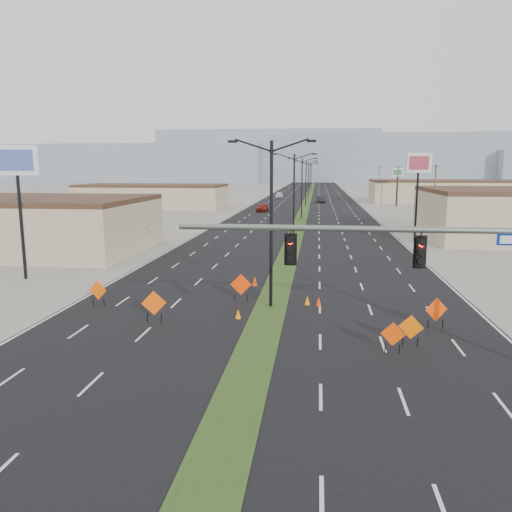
# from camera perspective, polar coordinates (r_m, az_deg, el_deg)

# --- Properties ---
(ground) EXTENTS (600.00, 600.00, 0.00)m
(ground) POSITION_cam_1_polar(r_m,az_deg,el_deg) (19.65, -1.70, -15.36)
(ground) COLOR gray
(ground) RESTS_ON ground
(road_surface) EXTENTS (25.00, 400.00, 0.02)m
(road_surface) POSITION_cam_1_polar(r_m,az_deg,el_deg) (117.87, 5.73, 5.90)
(road_surface) COLOR black
(road_surface) RESTS_ON ground
(median_strip) EXTENTS (2.00, 400.00, 0.04)m
(median_strip) POSITION_cam_1_polar(r_m,az_deg,el_deg) (117.87, 5.73, 5.90)
(median_strip) COLOR #294017
(median_strip) RESTS_ON ground
(building_sw_far) EXTENTS (30.00, 14.00, 4.50)m
(building_sw_far) POSITION_cam_1_polar(r_m,az_deg,el_deg) (108.44, -11.73, 6.58)
(building_sw_far) COLOR tan
(building_sw_far) RESTS_ON ground
(building_se_far) EXTENTS (44.00, 16.00, 5.00)m
(building_se_far) POSITION_cam_1_polar(r_m,az_deg,el_deg) (132.46, 22.64, 6.72)
(building_se_far) COLOR tan
(building_se_far) RESTS_ON ground
(mesa_west) EXTENTS (180.00, 50.00, 22.00)m
(mesa_west) POSITION_cam_1_polar(r_m,az_deg,el_deg) (321.87, -15.62, 10.15)
(mesa_west) COLOR gray
(mesa_west) RESTS_ON ground
(mesa_center) EXTENTS (220.00, 50.00, 28.00)m
(mesa_center) POSITION_cam_1_polar(r_m,az_deg,el_deg) (319.77, 13.99, 10.76)
(mesa_center) COLOR gray
(mesa_center) RESTS_ON ground
(mesa_backdrop) EXTENTS (140.00, 50.00, 32.00)m
(mesa_backdrop) POSITION_cam_1_polar(r_m,az_deg,el_deg) (339.21, 1.54, 11.33)
(mesa_backdrop) COLOR gray
(mesa_backdrop) RESTS_ON ground
(signal_mast) EXTENTS (16.30, 0.60, 8.00)m
(signal_mast) POSITION_cam_1_polar(r_m,az_deg,el_deg) (20.71, 23.25, -0.90)
(signal_mast) COLOR slate
(signal_mast) RESTS_ON ground
(streetlight_0) EXTENTS (5.15, 0.24, 10.02)m
(streetlight_0) POSITION_cam_1_polar(r_m,az_deg,el_deg) (29.82, 1.75, 4.25)
(streetlight_0) COLOR black
(streetlight_0) RESTS_ON ground
(streetlight_1) EXTENTS (5.15, 0.24, 10.02)m
(streetlight_1) POSITION_cam_1_polar(r_m,az_deg,el_deg) (57.68, 4.35, 7.03)
(streetlight_1) COLOR black
(streetlight_1) RESTS_ON ground
(streetlight_2) EXTENTS (5.15, 0.24, 10.02)m
(streetlight_2) POSITION_cam_1_polar(r_m,az_deg,el_deg) (85.64, 5.26, 8.00)
(streetlight_2) COLOR black
(streetlight_2) RESTS_ON ground
(streetlight_3) EXTENTS (5.15, 0.24, 10.02)m
(streetlight_3) POSITION_cam_1_polar(r_m,az_deg,el_deg) (113.61, 5.73, 8.49)
(streetlight_3) COLOR black
(streetlight_3) RESTS_ON ground
(streetlight_4) EXTENTS (5.15, 0.24, 10.02)m
(streetlight_4) POSITION_cam_1_polar(r_m,az_deg,el_deg) (141.60, 6.01, 8.78)
(streetlight_4) COLOR black
(streetlight_4) RESTS_ON ground
(streetlight_5) EXTENTS (5.15, 0.24, 10.02)m
(streetlight_5) POSITION_cam_1_polar(r_m,az_deg,el_deg) (169.59, 6.20, 8.98)
(streetlight_5) COLOR black
(streetlight_5) RESTS_ON ground
(streetlight_6) EXTENTS (5.15, 0.24, 10.02)m
(streetlight_6) POSITION_cam_1_polar(r_m,az_deg,el_deg) (197.58, 6.33, 9.12)
(streetlight_6) COLOR black
(streetlight_6) RESTS_ON ground
(utility_pole_1) EXTENTS (1.60, 0.20, 9.00)m
(utility_pole_1) POSITION_cam_1_polar(r_m,az_deg,el_deg) (79.53, 19.72, 6.76)
(utility_pole_1) COLOR #4C3823
(utility_pole_1) RESTS_ON ground
(utility_pole_2) EXTENTS (1.60, 0.20, 9.00)m
(utility_pole_2) POSITION_cam_1_polar(r_m,az_deg,el_deg) (113.92, 15.91, 7.78)
(utility_pole_2) COLOR #4C3823
(utility_pole_2) RESTS_ON ground
(utility_pole_3) EXTENTS (1.60, 0.20, 9.00)m
(utility_pole_3) POSITION_cam_1_polar(r_m,az_deg,el_deg) (148.59, 13.86, 8.32)
(utility_pole_3) COLOR #4C3823
(utility_pole_3) RESTS_ON ground
(car_left) EXTENTS (2.38, 4.76, 1.56)m
(car_left) POSITION_cam_1_polar(r_m,az_deg,el_deg) (97.52, 0.77, 5.55)
(car_left) COLOR maroon
(car_left) RESTS_ON ground
(car_mid) EXTENTS (2.27, 4.90, 1.55)m
(car_mid) POSITION_cam_1_polar(r_m,az_deg,el_deg) (123.35, 7.42, 6.41)
(car_mid) COLOR black
(car_mid) RESTS_ON ground
(car_far) EXTENTS (2.49, 5.37, 1.52)m
(car_far) POSITION_cam_1_polar(r_m,az_deg,el_deg) (142.30, 2.67, 6.95)
(car_far) COLOR silver
(car_far) RESTS_ON ground
(construction_sign_0) EXTENTS (1.21, 0.27, 1.63)m
(construction_sign_0) POSITION_cam_1_polar(r_m,az_deg,el_deg) (32.24, -17.62, -3.84)
(construction_sign_0) COLOR #E25104
(construction_sign_0) RESTS_ON ground
(construction_sign_1) EXTENTS (1.30, 0.45, 1.81)m
(construction_sign_1) POSITION_cam_1_polar(r_m,az_deg,el_deg) (28.00, -11.59, -5.41)
(construction_sign_1) COLOR #F64B05
(construction_sign_1) RESTS_ON ground
(construction_sign_2) EXTENTS (1.36, 0.13, 1.81)m
(construction_sign_2) POSITION_cam_1_polar(r_m,az_deg,el_deg) (31.72, -1.74, -3.38)
(construction_sign_2) COLOR #FF3405
(construction_sign_2) RESTS_ON ground
(construction_sign_3) EXTENTS (1.15, 0.28, 1.56)m
(construction_sign_3) POSITION_cam_1_polar(r_m,az_deg,el_deg) (25.03, 17.29, -7.90)
(construction_sign_3) COLOR #E96204
(construction_sign_3) RESTS_ON ground
(construction_sign_4) EXTENTS (1.21, 0.48, 1.70)m
(construction_sign_4) POSITION_cam_1_polar(r_m,az_deg,el_deg) (28.09, 19.91, -5.90)
(construction_sign_4) COLOR #FF3E05
(construction_sign_4) RESTS_ON ground
(construction_sign_5) EXTENTS (1.10, 0.22, 1.48)m
(construction_sign_5) POSITION_cam_1_polar(r_m,az_deg,el_deg) (23.94, 15.37, -8.74)
(construction_sign_5) COLOR #EA4104
(construction_sign_5) RESTS_ON ground
(cone_0) EXTENTS (0.37, 0.37, 0.57)m
(cone_0) POSITION_cam_1_polar(r_m,az_deg,el_deg) (28.39, -2.06, -6.63)
(cone_0) COLOR orange
(cone_0) RESTS_ON ground
(cone_1) EXTENTS (0.42, 0.42, 0.58)m
(cone_1) POSITION_cam_1_polar(r_m,az_deg,el_deg) (31.33, 5.88, -5.06)
(cone_1) COLOR orange
(cone_1) RESTS_ON ground
(cone_2) EXTENTS (0.46, 0.46, 0.58)m
(cone_2) POSITION_cam_1_polar(r_m,az_deg,el_deg) (31.17, 7.18, -5.17)
(cone_2) COLOR red
(cone_2) RESTS_ON ground
(cone_3) EXTENTS (0.52, 0.52, 0.68)m
(cone_3) POSITION_cam_1_polar(r_m,az_deg,el_deg) (36.16, -0.15, -2.88)
(cone_3) COLOR #FF4705
(cone_3) RESTS_ON ground
(pole_sign_west) EXTENTS (3.29, 0.98, 10.08)m
(pole_sign_west) POSITION_cam_1_polar(r_m,az_deg,el_deg) (41.47, -25.66, 8.84)
(pole_sign_west) COLOR black
(pole_sign_west) RESTS_ON ground
(pole_sign_east_near) EXTENTS (3.13, 1.69, 10.07)m
(pole_sign_east_near) POSITION_cam_1_polar(r_m,az_deg,el_deg) (60.27, 18.07, 9.39)
(pole_sign_east_near) COLOR black
(pole_sign_east_near) RESTS_ON ground
(pole_sign_east_far) EXTENTS (2.67, 1.28, 8.35)m
(pole_sign_east_far) POSITION_cam_1_polar(r_m,az_deg,el_deg) (116.38, 15.86, 8.85)
(pole_sign_east_far) COLOR black
(pole_sign_east_far) RESTS_ON ground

